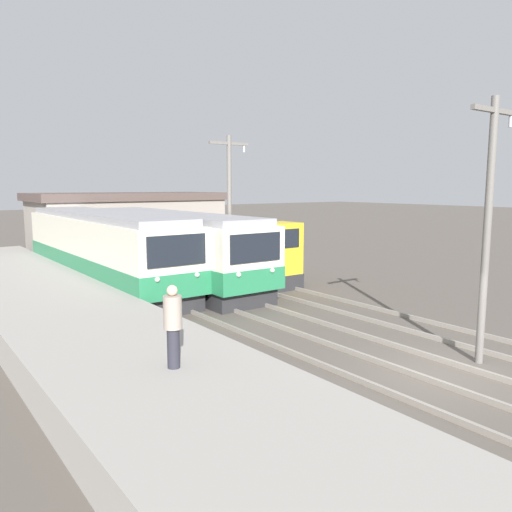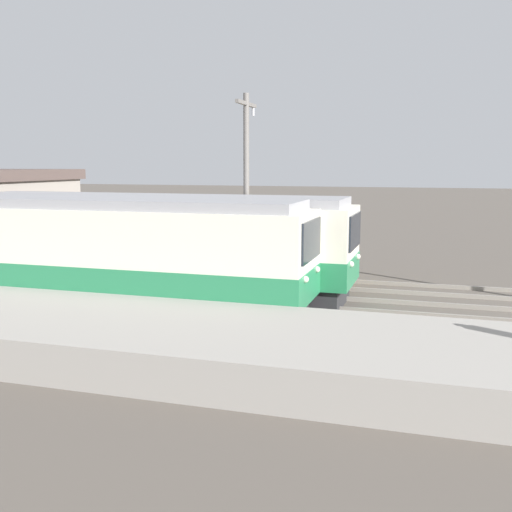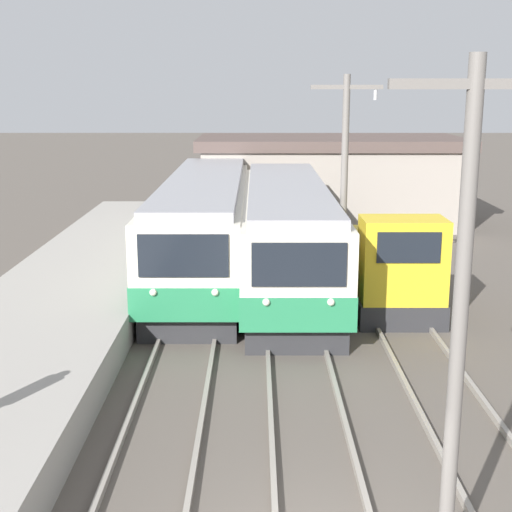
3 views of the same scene
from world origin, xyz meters
TOP-DOWN VIEW (x-y plane):
  - ground_plane at (0.00, 0.00)m, footprint 200.00×200.00m
  - platform_left at (-6.25, 0.00)m, footprint 4.50×54.00m
  - track_left at (-2.60, 0.00)m, footprint 1.54×60.00m
  - track_center at (0.20, 0.00)m, footprint 1.54×60.00m
  - track_right at (3.20, 0.00)m, footprint 1.54×60.00m
  - commuter_train_left at (-2.60, 15.95)m, footprint 2.84×14.94m
  - commuter_train_center at (0.20, 14.63)m, footprint 2.84×13.87m
  - shunting_locomotive at (3.20, 11.80)m, footprint 2.40×4.65m
  - catenary_mast_near at (1.71, -0.12)m, footprint 2.00×0.20m
  - catenary_mast_mid at (1.71, 11.75)m, footprint 2.00×0.20m
  - person_on_platform at (-6.04, 2.14)m, footprint 0.38×0.38m
  - station_building at (2.75, 26.00)m, footprint 12.60×6.30m

SIDE VIEW (x-z plane):
  - ground_plane at x=0.00m, z-range 0.00..0.00m
  - track_left at x=-2.60m, z-range 0.00..0.14m
  - track_center at x=0.20m, z-range 0.00..0.14m
  - track_right at x=3.20m, z-range 0.00..0.14m
  - platform_left at x=-6.25m, z-range 0.00..0.91m
  - shunting_locomotive at x=3.20m, z-range -0.29..2.71m
  - commuter_train_center at x=0.20m, z-range -0.11..3.28m
  - commuter_train_left at x=-2.60m, z-range -0.11..3.32m
  - person_on_platform at x=-6.04m, z-range 0.98..2.72m
  - station_building at x=2.75m, z-range 0.02..4.19m
  - catenary_mast_near at x=1.71m, z-range 0.32..7.13m
  - catenary_mast_mid at x=1.71m, z-range 0.32..7.13m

